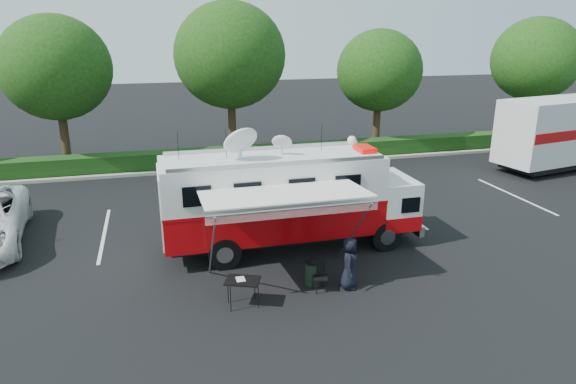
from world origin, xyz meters
name	(u,v)px	position (x,y,z in m)	size (l,w,h in m)	color
ground_plane	(292,247)	(0.00, 0.00, 0.00)	(120.00, 120.00, 0.00)	black
back_border	(251,73)	(1.14, 12.90, 5.00)	(60.00, 6.14, 8.87)	#9E998E
stall_lines	(260,219)	(-0.50, 3.00, 0.00)	(24.12, 5.50, 0.01)	silver
command_truck	(290,199)	(-0.08, 0.00, 1.82)	(8.87, 2.44, 4.26)	black
awning	(286,198)	(-0.87, -2.53, 2.74)	(4.84, 2.51, 2.92)	silver
person	(348,288)	(0.87, -3.28, 0.00)	(0.78, 0.51, 1.60)	black
folding_table	(243,281)	(-2.35, -3.48, 0.74)	(1.11, 0.96, 0.79)	black
folding_chair	(319,273)	(-0.01, -3.13, 0.52)	(0.53, 0.55, 0.89)	black
trash_bin	(313,273)	(-0.11, -2.80, 0.38)	(0.50, 0.50, 0.75)	black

